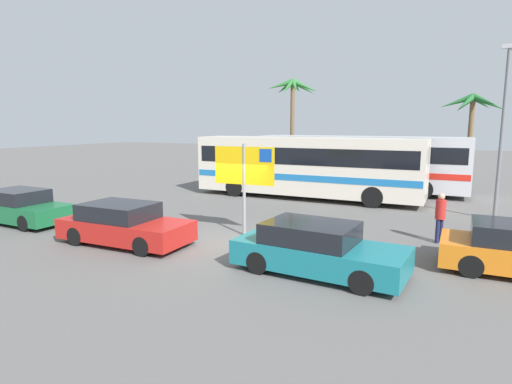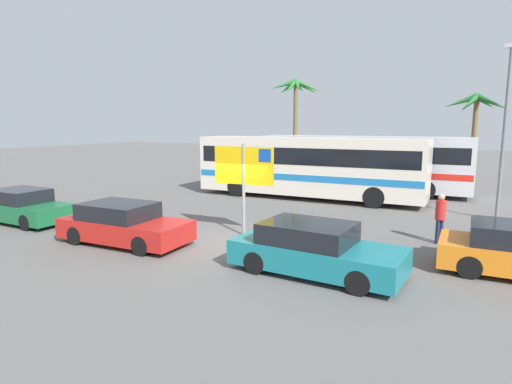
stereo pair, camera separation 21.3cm
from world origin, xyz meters
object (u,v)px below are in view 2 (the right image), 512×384
(ferry_sign, at_px, (245,169))
(car_teal, at_px, (314,249))
(pedestrian_by_bus, at_px, (440,214))
(bus_rear_coach, at_px, (361,161))
(car_red, at_px, (123,224))
(car_green, at_px, (23,207))
(bus_front_coach, at_px, (308,164))

(ferry_sign, distance_m, car_teal, 4.58)
(pedestrian_by_bus, bearing_deg, bus_rear_coach, 148.73)
(ferry_sign, bearing_deg, pedestrian_by_bus, 14.54)
(car_red, xyz_separation_m, pedestrian_by_bus, (9.22, 4.60, 0.33))
(car_teal, bearing_deg, car_green, -177.36)
(car_green, xyz_separation_m, pedestrian_by_bus, (14.90, 4.17, 0.33))
(ferry_sign, distance_m, car_green, 9.19)
(bus_front_coach, xyz_separation_m, car_teal, (4.02, -10.65, -1.15))
(car_green, relative_size, car_teal, 0.89)
(bus_front_coach, relative_size, ferry_sign, 3.68)
(bus_rear_coach, distance_m, car_teal, 14.42)
(ferry_sign, bearing_deg, bus_front_coach, 91.24)
(bus_rear_coach, height_order, car_red, bus_rear_coach)
(pedestrian_by_bus, bearing_deg, car_red, -121.14)
(car_green, relative_size, pedestrian_by_bus, 2.46)
(car_green, bearing_deg, bus_rear_coach, 55.68)
(bus_rear_coach, bearing_deg, car_teal, -81.61)
(bus_front_coach, xyz_separation_m, car_green, (-8.15, -10.33, -1.15))
(car_green, xyz_separation_m, car_teal, (12.17, -0.32, 0.00))
(car_green, height_order, car_teal, same)
(pedestrian_by_bus, bearing_deg, bus_front_coach, 169.95)
(bus_front_coach, height_order, car_red, bus_front_coach)
(car_red, bearing_deg, car_green, 174.48)
(bus_rear_coach, xyz_separation_m, pedestrian_by_bus, (4.83, -9.72, -0.82))
(car_red, height_order, pedestrian_by_bus, pedestrian_by_bus)
(pedestrian_by_bus, bearing_deg, ferry_sign, -130.08)
(car_green, height_order, pedestrian_by_bus, pedestrian_by_bus)
(ferry_sign, height_order, car_red, ferry_sign)
(bus_front_coach, bearing_deg, car_green, -128.27)
(ferry_sign, distance_m, pedestrian_by_bus, 6.59)
(bus_rear_coach, bearing_deg, pedestrian_by_bus, -63.59)
(ferry_sign, relative_size, car_red, 0.73)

